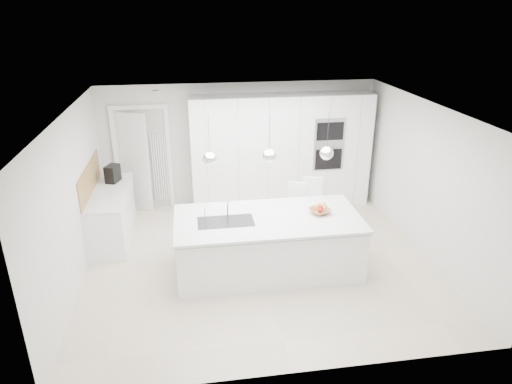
{
  "coord_description": "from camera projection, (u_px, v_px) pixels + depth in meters",
  "views": [
    {
      "loc": [
        -1.03,
        -6.42,
        3.92
      ],
      "look_at": [
        0.0,
        0.3,
        1.1
      ],
      "focal_mm": 32.0,
      "sensor_mm": 36.0,
      "label": 1
    }
  ],
  "objects": [
    {
      "name": "wall_back",
      "position": [
        240.0,
        144.0,
        9.31
      ],
      "size": [
        5.5,
        0.0,
        5.5
      ],
      "primitive_type": "plane",
      "rotation": [
        1.57,
        0.0,
        0.0
      ],
      "color": "silver",
      "rests_on": "ground"
    },
    {
      "name": "pendant_left",
      "position": [
        210.0,
        159.0,
        6.4
      ],
      "size": [
        0.2,
        0.2,
        0.2
      ],
      "primitive_type": "sphere",
      "color": "white",
      "rests_on": "ceiling"
    },
    {
      "name": "doorway_frame",
      "position": [
        143.0,
        160.0,
        9.1
      ],
      "size": [
        1.11,
        0.08,
        2.13
      ],
      "primitive_type": null,
      "color": "white",
      "rests_on": "floor"
    },
    {
      "name": "tall_cabinets",
      "position": [
        281.0,
        152.0,
        9.19
      ],
      "size": [
        3.6,
        0.6,
        2.3
      ],
      "primitive_type": "cube",
      "color": "white",
      "rests_on": "floor"
    },
    {
      "name": "pendant_right",
      "position": [
        327.0,
        153.0,
        6.64
      ],
      "size": [
        0.2,
        0.2,
        0.2
      ],
      "primitive_type": "sphere",
      "color": "white",
      "rests_on": "ceiling"
    },
    {
      "name": "apple_b",
      "position": [
        320.0,
        210.0,
        7.01
      ],
      "size": [
        0.08,
        0.08,
        0.08
      ],
      "primitive_type": "sphere",
      "color": "#B10B0F",
      "rests_on": "fruit_bowl"
    },
    {
      "name": "ceiling",
      "position": [
        259.0,
        110.0,
        6.55
      ],
      "size": [
        5.5,
        5.5,
        0.0
      ],
      "primitive_type": "plane",
      "rotation": [
        3.14,
        0.0,
        0.0
      ],
      "color": "white",
      "rests_on": "wall_back"
    },
    {
      "name": "apple_extra_3",
      "position": [
        320.0,
        208.0,
        7.08
      ],
      "size": [
        0.08,
        0.08,
        0.08
      ],
      "primitive_type": "sphere",
      "color": "#B10B0F",
      "rests_on": "fruit_bowl"
    },
    {
      "name": "apple_a",
      "position": [
        321.0,
        208.0,
        7.1
      ],
      "size": [
        0.08,
        0.08,
        0.08
      ],
      "primitive_type": "sphere",
      "color": "#B10B0F",
      "rests_on": "fruit_bowl"
    },
    {
      "name": "banana_bunch",
      "position": [
        321.0,
        206.0,
        7.06
      ],
      "size": [
        0.23,
        0.17,
        0.21
      ],
      "primitive_type": "torus",
      "rotation": [
        1.22,
        0.0,
        0.35
      ],
      "color": "gold",
      "rests_on": "fruit_bowl"
    },
    {
      "name": "wall_left",
      "position": [
        73.0,
        201.0,
        6.64
      ],
      "size": [
        0.0,
        5.0,
        5.0
      ],
      "primitive_type": "plane",
      "rotation": [
        1.57,
        0.0,
        1.57
      ],
      "color": "silver",
      "rests_on": "ground"
    },
    {
      "name": "fruit_bowl",
      "position": [
        320.0,
        211.0,
        7.07
      ],
      "size": [
        0.42,
        0.42,
        0.08
      ],
      "primitive_type": "imported",
      "rotation": [
        0.0,
        0.0,
        0.42
      ],
      "color": "#A6783A",
      "rests_on": "island_worktop"
    },
    {
      "name": "bar_stool_left",
      "position": [
        298.0,
        214.0,
        7.92
      ],
      "size": [
        0.51,
        0.58,
        1.06
      ],
      "primitive_type": null,
      "rotation": [
        0.0,
        0.0,
        -0.37
      ],
      "color": "white",
      "rests_on": "floor"
    },
    {
      "name": "bar_stool_right",
      "position": [
        314.0,
        209.0,
        8.1
      ],
      "size": [
        0.53,
        0.6,
        1.08
      ],
      "primitive_type": null,
      "rotation": [
        0.0,
        0.0,
        -0.42
      ],
      "color": "white",
      "rests_on": "floor"
    },
    {
      "name": "oak_backsplash",
      "position": [
        90.0,
        179.0,
        7.78
      ],
      "size": [
        0.02,
        1.8,
        0.5
      ],
      "primitive_type": "cube",
      "color": "#A6783A",
      "rests_on": "wall_left"
    },
    {
      "name": "island_base",
      "position": [
        268.0,
        246.0,
        7.08
      ],
      "size": [
        2.8,
        1.2,
        0.86
      ],
      "primitive_type": "cube",
      "color": "white",
      "rests_on": "floor"
    },
    {
      "name": "apple_c",
      "position": [
        320.0,
        210.0,
        7.03
      ],
      "size": [
        0.08,
        0.08,
        0.08
      ],
      "primitive_type": "sphere",
      "color": "#B10B0F",
      "rests_on": "fruit_bowl"
    },
    {
      "name": "radiator",
      "position": [
        160.0,
        168.0,
        9.2
      ],
      "size": [
        0.32,
        0.04,
        1.4
      ],
      "primitive_type": null,
      "color": "white",
      "rests_on": "floor"
    },
    {
      "name": "left_worktop",
      "position": [
        109.0,
        192.0,
        7.92
      ],
      "size": [
        0.62,
        1.82,
        0.04
      ],
      "primitive_type": "cube",
      "color": "white",
      "rests_on": "left_base_cabinets"
    },
    {
      "name": "island_sink",
      "position": [
        226.0,
        226.0,
        6.84
      ],
      "size": [
        0.84,
        0.44,
        0.18
      ],
      "primitive_type": null,
      "color": "#3F3F42",
      "rests_on": "island_worktop"
    },
    {
      "name": "left_base_cabinets",
      "position": [
        112.0,
        216.0,
        8.1
      ],
      "size": [
        0.6,
        1.8,
        0.86
      ],
      "primitive_type": "cube",
      "color": "white",
      "rests_on": "floor"
    },
    {
      "name": "floor",
      "position": [
        259.0,
        260.0,
        7.51
      ],
      "size": [
        5.5,
        5.5,
        0.0
      ],
      "primitive_type": "plane",
      "color": "beige",
      "rests_on": "ground"
    },
    {
      "name": "espresso_machine",
      "position": [
        113.0,
        174.0,
        8.28
      ],
      "size": [
        0.28,
        0.34,
        0.31
      ],
      "primitive_type": "cube",
      "rotation": [
        0.0,
        0.0,
        -0.34
      ],
      "color": "black",
      "rests_on": "left_worktop"
    },
    {
      "name": "hallway_door",
      "position": [
        130.0,
        162.0,
        9.02
      ],
      "size": [
        0.76,
        0.38,
        2.0
      ],
      "primitive_type": "cube",
      "rotation": [
        0.0,
        0.0,
        -0.44
      ],
      "color": "white",
      "rests_on": "floor"
    },
    {
      "name": "island_tap",
      "position": [
        228.0,
        207.0,
        6.94
      ],
      "size": [
        0.02,
        0.02,
        0.3
      ],
      "primitive_type": "cylinder",
      "color": "white",
      "rests_on": "island_worktop"
    },
    {
      "name": "island_worktop",
      "position": [
        268.0,
        219.0,
        6.95
      ],
      "size": [
        2.84,
        1.4,
        0.04
      ],
      "primitive_type": "cube",
      "color": "white",
      "rests_on": "island_base"
    },
    {
      "name": "oven_stack",
      "position": [
        329.0,
        145.0,
        8.95
      ],
      "size": [
        0.62,
        0.04,
        1.05
      ],
      "primitive_type": null,
      "color": "#A5A5A8",
      "rests_on": "tall_cabinets"
    },
    {
      "name": "pendant_mid",
      "position": [
        269.0,
        156.0,
        6.52
      ],
      "size": [
        0.2,
        0.2,
        0.2
      ],
      "primitive_type": "sphere",
      "color": "white",
      "rests_on": "ceiling"
    }
  ]
}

